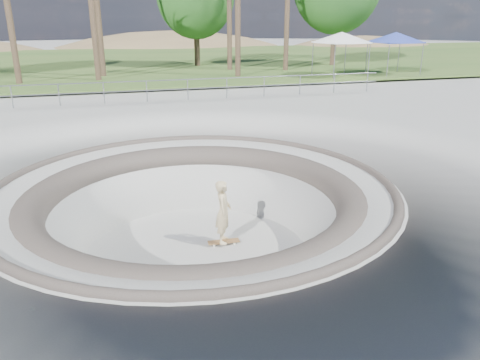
{
  "coord_description": "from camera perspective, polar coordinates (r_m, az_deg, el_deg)",
  "views": [
    {
      "loc": [
        -1.99,
        -11.09,
        4.09
      ],
      "look_at": [
        1.34,
        0.4,
        -0.1
      ],
      "focal_mm": 35.0,
      "sensor_mm": 36.0,
      "label": 1
    }
  ],
  "objects": [
    {
      "name": "skateboard",
      "position": [
        13.12,
        -2.0,
        -7.53
      ],
      "size": [
        0.9,
        0.3,
        0.09
      ],
      "color": "brown",
      "rests_on": "ground"
    },
    {
      "name": "safety_railing",
      "position": [
        23.42,
        -11.3,
        10.6
      ],
      "size": [
        25.0,
        0.06,
        1.03
      ],
      "color": "gray",
      "rests_on": "ground"
    },
    {
      "name": "canopy_white",
      "position": [
        32.95,
        12.28,
        16.61
      ],
      "size": [
        5.62,
        5.62,
        2.86
      ],
      "color": "gray",
      "rests_on": "ground"
    },
    {
      "name": "skate_bowl",
      "position": [
        12.73,
        -5.35,
        -8.51
      ],
      "size": [
        14.0,
        14.0,
        4.1
      ],
      "color": "#AEAFAA",
      "rests_on": "ground"
    },
    {
      "name": "grass_strip",
      "position": [
        45.3,
        -13.99,
        13.86
      ],
      "size": [
        180.0,
        36.0,
        0.12
      ],
      "color": "#385A24",
      "rests_on": "ground"
    },
    {
      "name": "ground",
      "position": [
        11.99,
        -5.62,
        -0.75
      ],
      "size": [
        180.0,
        180.0,
        0.0
      ],
      "primitive_type": "plane",
      "color": "#AEAFAA",
      "rests_on": "ground"
    },
    {
      "name": "canopy_blue",
      "position": [
        35.06,
        18.46,
        16.16
      ],
      "size": [
        5.57,
        5.57,
        2.81
      ],
      "color": "gray",
      "rests_on": "ground"
    },
    {
      "name": "distant_hills",
      "position": [
        69.4,
        -11.34,
        9.73
      ],
      "size": [
        103.2,
        45.0,
        28.6
      ],
      "color": "brown",
      "rests_on": "ground"
    },
    {
      "name": "skater",
      "position": [
        12.73,
        -2.05,
        -3.87
      ],
      "size": [
        0.61,
        0.75,
        1.78
      ],
      "primitive_type": "imported",
      "rotation": [
        0.0,
        0.0,
        1.25
      ],
      "color": "#D0B986",
      "rests_on": "skateboard"
    }
  ]
}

